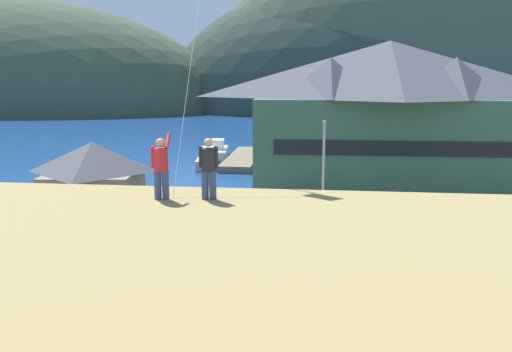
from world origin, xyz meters
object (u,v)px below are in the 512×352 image
Objects in this scene: parked_car_front_row_end at (511,259)px; parked_car_corner_spot at (423,233)px; moored_boat_outer_mooring at (273,160)px; parked_car_lone_by_shed at (225,216)px; parked_car_mid_row_near at (164,252)px; person_companion at (209,167)px; person_kite_flyer at (161,166)px; storage_shed_waterside at (298,157)px; moored_boat_inner_slip at (218,152)px; wharf_dock at (244,159)px; moored_boat_wharfside at (207,160)px; parking_light_pole at (323,164)px; storage_shed_near_lot at (94,187)px; harbor_lodge at (388,113)px.

parked_car_front_row_end is 4.96m from parked_car_corner_spot.
moored_boat_outer_mooring is 23.66m from parked_car_lone_by_shed.
parked_car_corner_spot is at bearing -10.92° from parked_car_lone_by_shed.
person_companion is at bearing -65.94° from parked_car_mid_row_near.
person_kite_flyer reaches higher than person_companion.
person_companion is (-1.41, -31.74, 4.58)m from storage_shed_waterside.
person_kite_flyer is at bearing -73.35° from parked_car_mid_row_near.
moored_boat_inner_slip is at bearing 120.10° from parked_car_front_row_end.
wharf_dock is (-6.22, 10.67, -1.98)m from storage_shed_waterside.
parked_car_corner_spot is at bearing 57.91° from person_companion.
storage_shed_waterside is 0.95× the size of moored_boat_wharfside.
person_kite_flyer is (-4.77, -19.27, 3.08)m from parking_light_pole.
parking_light_pole reaches higher than moored_boat_inner_slip.
storage_shed_near_lot is at bearing -172.73° from parked_car_lone_by_shed.
parked_car_corner_spot is (16.89, -30.99, 0.34)m from moored_boat_inner_slip.
storage_shed_near_lot is 0.93× the size of parking_light_pole.
moored_boat_outer_mooring is 32.45m from parked_car_front_row_end.
parked_car_corner_spot is (0.22, -15.35, -5.32)m from harbor_lodge.
person_companion is (-8.77, -13.98, 5.84)m from parked_car_corner_spot.
moored_boat_wharfside is 34.77m from parked_car_front_row_end.
harbor_lodge is 23.61m from storage_shed_near_lot.
parked_car_mid_row_near is 11.76m from person_companion.
moored_boat_outer_mooring is (-9.98, 10.44, -5.67)m from harbor_lodge.
parked_car_mid_row_near reaches higher than wharf_dock.
person_companion reaches higher than parking_light_pole.
parked_car_lone_by_shed is 2.28× the size of person_kite_flyer.
moored_boat_wharfside is at bearing -89.62° from moored_boat_inner_slip.
storage_shed_waterside is at bearing 112.52° from parked_car_corner_spot.
harbor_lodge is at bearing 37.38° from storage_shed_near_lot.
person_companion is (1.43, -39.77, 6.18)m from moored_boat_outer_mooring.
storage_shed_waterside is 1.33× the size of parked_car_front_row_end.
person_kite_flyer is (-13.35, -10.40, 5.85)m from parked_car_front_row_end.
storage_shed_waterside is 1.37× the size of parked_car_mid_row_near.
parking_light_pole reaches higher than parked_car_lone_by_shed.
storage_shed_near_lot reaches higher than parked_car_corner_spot.
parked_car_corner_spot is (7.36, -17.76, -1.26)m from storage_shed_waterside.
person_kite_flyer is at bearing -142.08° from parked_car_front_row_end.
parked_car_front_row_end is at bearing -45.94° from parking_light_pole.
person_kite_flyer reaches higher than moored_boat_wharfside.
moored_boat_inner_slip is at bearing 136.80° from harbor_lodge.
parking_light_pole is 3.46× the size of person_kite_flyer.
parked_car_lone_by_shed is (5.75, -28.85, 0.34)m from moored_boat_inner_slip.
parked_car_front_row_end is at bearing -63.72° from storage_shed_waterside.
person_kite_flyer reaches higher than parked_car_corner_spot.
person_companion is (10.00, -15.16, 4.03)m from storage_shed_near_lot.
moored_boat_outer_mooring is 1.55× the size of parked_car_corner_spot.
harbor_lodge reaches higher than parked_car_front_row_end.
moored_boat_wharfside is 22.86m from parking_light_pole.
storage_shed_waterside is (-7.14, 2.41, -4.06)m from harbor_lodge.
parked_car_corner_spot is (18.77, -1.17, -1.81)m from storage_shed_near_lot.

